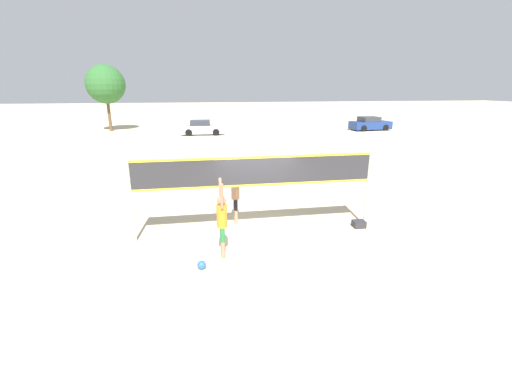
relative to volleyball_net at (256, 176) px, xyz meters
The scene contains 9 objects.
ground_plane 1.87m from the volleyball_net, ahead, with size 200.00×200.00×0.00m, color beige.
volleyball_net is the anchor object (origin of this frame).
player_spiker 1.99m from the volleyball_net, 129.34° to the right, with size 0.28×0.71×2.17m.
player_blocker 1.35m from the volleyball_net, 118.71° to the left, with size 0.28×0.70×2.12m.
volleyball 3.21m from the volleyball_net, 131.14° to the right, with size 0.23×0.23×0.23m.
gear_bag 3.88m from the volleyball_net, ahead, with size 0.39×0.34×0.22m.
parked_car_near 24.49m from the volleyball_net, 92.71° to the left, with size 4.29×2.11×1.39m.
parked_car_mid 30.25m from the volleyball_net, 55.94° to the left, with size 4.43×2.28×1.44m.
tree_left_cluster 31.03m from the volleyball_net, 110.28° to the left, with size 3.92×3.92×6.74m.
Camera 1 is at (-1.73, -9.99, 4.48)m, focal length 24.00 mm.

